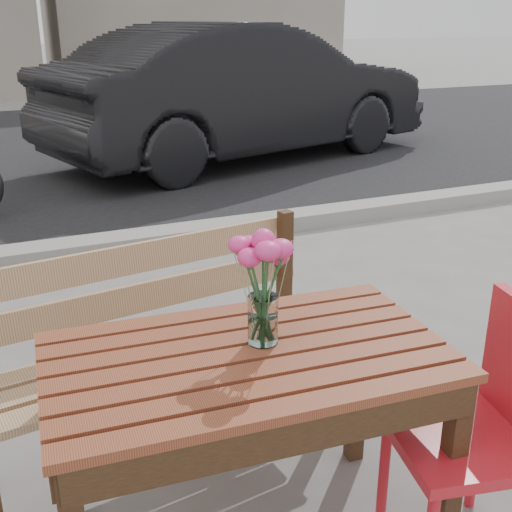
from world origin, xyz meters
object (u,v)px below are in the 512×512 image
Objects in this scene: main_table at (248,387)px; parked_car at (243,92)px; red_chair at (489,419)px; main_vase at (263,274)px.

main_table is 0.26× the size of parked_car.
red_chair is at bearing 148.96° from parked_car.
red_chair is (0.66, -0.28, -0.11)m from main_table.
parked_car is at bearing 176.36° from red_chair.
main_table is 3.43× the size of main_vase.
parked_car is (2.22, 5.49, -0.15)m from main_vase.
main_vase is at bearing -106.57° from red_chair.
main_vase is 0.07× the size of parked_car.
main_table is at bearing 142.15° from parked_car.
parked_car is at bearing 68.03° from main_vase.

